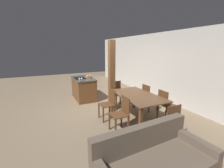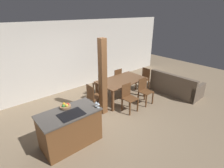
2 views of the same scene
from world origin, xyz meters
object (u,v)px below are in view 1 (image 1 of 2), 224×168
dining_chair_near_left (109,103)px  dining_chair_head_end (117,93)px  dining_chair_far_left (148,97)px  fruit_bowl (88,77)px  wine_glass_middle (82,78)px  couch (154,167)px  kitchen_island (84,88)px  wine_glass_near (79,78)px  timber_post (112,76)px  dining_chair_near_right (121,113)px  dining_table (137,98)px  dining_chair_far_right (165,104)px  dining_chair_foot_end (169,122)px

dining_chair_near_left → dining_chair_head_end: size_ratio=1.00×
dining_chair_head_end → dining_chair_far_left: bearing=-48.9°
fruit_bowl → dining_chair_near_left: 2.17m
wine_glass_middle → couch: (3.87, 0.12, -0.73)m
kitchen_island → dining_chair_near_left: 2.17m
wine_glass_near → dining_chair_far_left: 2.54m
couch → timber_post: 3.24m
dining_chair_near_right → kitchen_island: bearing=-176.5°
wine_glass_middle → dining_chair_head_end: 1.43m
dining_chair_near_left → dining_chair_near_right: bearing=0.0°
wine_glass_near → timber_post: 1.25m
dining_table → dining_chair_far_left: size_ratio=1.91×
timber_post → dining_chair_far_left: bearing=56.6°
dining_table → wine_glass_near: bearing=-147.5°
dining_table → dining_chair_far_right: 0.85m
dining_chair_far_left → dining_chair_head_end: size_ratio=1.00×
dining_chair_near_right → couch: dining_chair_near_right is taller
fruit_bowl → dining_chair_head_end: fruit_bowl is taller
dining_chair_far_left → dining_chair_far_right: bearing=-180.0°
wine_glass_middle → dining_chair_far_left: bearing=50.7°
dining_table → kitchen_island: bearing=-160.2°
dining_chair_foot_end → couch: size_ratio=0.48×
fruit_bowl → dining_chair_near_right: 2.93m
wine_glass_middle → dining_chair_far_left: (1.53, 1.87, -0.52)m
kitchen_island → dining_chair_far_left: bearing=37.5°
dining_chair_far_left → dining_chair_head_end: 1.12m
dining_table → dining_chair_near_left: 0.85m
fruit_bowl → wine_glass_middle: (0.59, -0.44, 0.07)m
dining_chair_near_left → timber_post: (-0.69, 0.43, 0.69)m
dining_chair_foot_end → dining_table: bearing=-90.0°
wine_glass_near → timber_post: (0.84, 0.91, 0.17)m
kitchen_island → dining_chair_near_right: dining_chair_near_right is taller
dining_chair_far_right → dining_chair_foot_end: same height
kitchen_island → wine_glass_near: size_ratio=9.83×
dining_chair_head_end → wine_glass_near: bearing=150.6°
dining_chair_far_left → wine_glass_middle: bearing=50.7°
dining_table → couch: size_ratio=0.92×
kitchen_island → dining_chair_far_right: dining_chair_far_right is taller
wine_glass_middle → dining_chair_near_left: wine_glass_middle is taller
wine_glass_near → wine_glass_middle: 0.08m
fruit_bowl → dining_chair_foot_end: 3.83m
dining_chair_far_right → wine_glass_near: bearing=40.3°
dining_chair_far_left → dining_chair_foot_end: 1.78m
dining_chair_near_left → dining_chair_head_end: same height
timber_post → dining_table: bearing=16.0°
wine_glass_near → dining_table: 2.30m
dining_chair_foot_end → dining_chair_far_right: bearing=-131.1°
dining_table → dining_chair_head_end: 1.24m
wine_glass_near → couch: size_ratio=0.08×
dining_table → dining_chair_foot_end: (1.23, 0.00, -0.18)m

